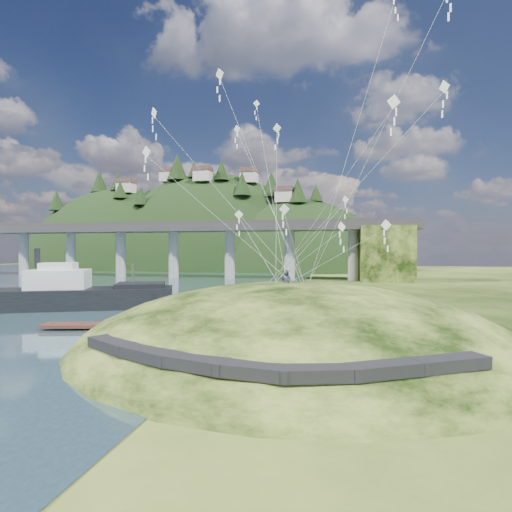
# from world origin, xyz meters

# --- Properties ---
(ground) EXTENTS (320.00, 320.00, 0.00)m
(ground) POSITION_xyz_m (0.00, 0.00, 0.00)
(ground) COLOR black
(ground) RESTS_ON ground
(grass_hill) EXTENTS (36.00, 32.00, 13.00)m
(grass_hill) POSITION_xyz_m (8.00, 2.00, -1.50)
(grass_hill) COLOR black
(grass_hill) RESTS_ON ground
(footpath) EXTENTS (22.29, 5.84, 0.83)m
(footpath) POSITION_xyz_m (7.46, -9.74, 2.08)
(footpath) COLOR black
(footpath) RESTS_ON ground
(bridge) EXTENTS (160.00, 11.00, 15.00)m
(bridge) POSITION_xyz_m (-26.46, 70.07, 9.70)
(bridge) COLOR #2D2B2B
(bridge) RESTS_ON ground
(far_ridge) EXTENTS (153.00, 70.00, 94.50)m
(far_ridge) POSITION_xyz_m (-43.58, 122.17, -7.44)
(far_ridge) COLOR black
(far_ridge) RESTS_ON ground
(work_barge) EXTENTS (22.68, 13.92, 7.71)m
(work_barge) POSITION_xyz_m (-21.07, 16.02, 1.93)
(work_barge) COLOR black
(work_barge) RESTS_ON ground
(wooden_dock) EXTENTS (12.62, 4.80, 0.89)m
(wooden_dock) POSITION_xyz_m (-9.97, 4.98, 0.39)
(wooden_dock) COLOR #391D17
(wooden_dock) RESTS_ON ground
(kite_flyers) EXTENTS (1.13, 2.93, 1.89)m
(kite_flyers) POSITION_xyz_m (7.06, 3.63, 5.87)
(kite_flyers) COLOR #292B37
(kite_flyers) RESTS_ON ground
(kite_swarm) EXTENTS (21.39, 17.36, 18.52)m
(kite_swarm) POSITION_xyz_m (7.72, 1.25, 16.50)
(kite_swarm) COLOR white
(kite_swarm) RESTS_ON ground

